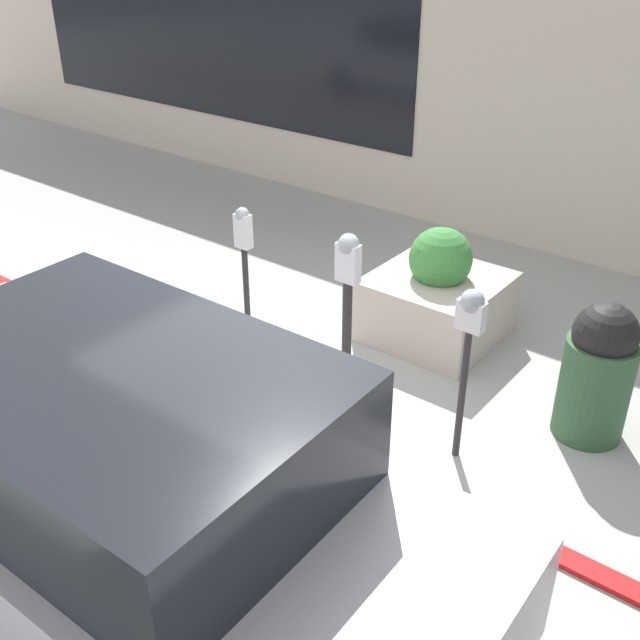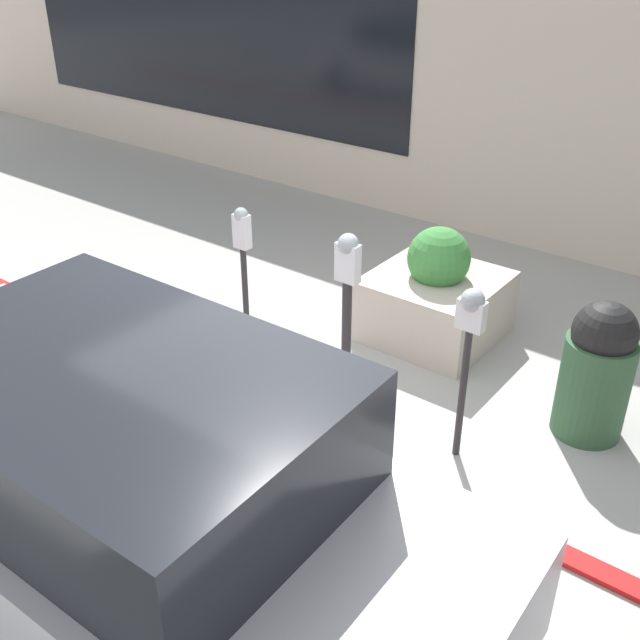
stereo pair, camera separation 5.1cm
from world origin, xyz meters
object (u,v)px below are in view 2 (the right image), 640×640
Objects in this scene: parking_meter_middle at (243,254)px; planter_box at (436,297)px; parking_meter_nearest at (469,331)px; parking_meter_second at (347,293)px; parked_car_middle at (113,477)px; trash_bin at (597,370)px.

planter_box is at bearing -129.56° from parking_meter_middle.
parking_meter_second is at bearing -2.31° from parking_meter_nearest.
parked_car_middle is (0.99, 2.30, -0.24)m from parking_meter_nearest.
parking_meter_middle is at bearing -64.69° from parked_car_middle.
planter_box is 1.02× the size of trash_bin.
parking_meter_second is at bearing -89.44° from parked_car_middle.
parking_meter_nearest is 2.18m from parking_meter_middle.
parked_car_middle is at bearing 116.50° from parking_meter_middle.
parking_meter_second is 1.31× the size of planter_box.
parking_meter_second is 1.97m from trash_bin.
parking_meter_middle is (2.18, -0.08, -0.04)m from parking_meter_nearest.
parking_meter_second is 1.33× the size of trash_bin.
parking_meter_middle is (1.12, -0.03, 0.01)m from parking_meter_second.
parking_meter_second is 0.32× the size of parked_car_middle.
parking_meter_nearest is 0.30× the size of parked_car_middle.
parking_meter_second is at bearing 25.58° from trash_bin.
trash_bin is (-1.73, -0.83, -0.45)m from parking_meter_second.
parking_meter_middle is 1.89m from planter_box.
parking_meter_nearest is 0.92× the size of parking_meter_second.
parking_meter_second is 1.04× the size of parking_meter_middle.
parking_meter_middle reaches higher than planter_box.
parking_meter_second is at bearing 178.27° from parking_meter_middle.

